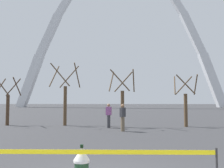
% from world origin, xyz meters
% --- Properties ---
extents(caution_tape_barrier, '(4.79, 0.12, 0.96)m').
position_xyz_m(caution_tape_barrier, '(-0.46, -1.00, 0.65)').
color(caution_tape_barrier, '#232326').
rests_on(caution_tape_barrier, ground).
extents(monument_arch, '(55.58, 2.16, 42.79)m').
position_xyz_m(monument_arch, '(-0.00, 59.79, 19.08)').
color(monument_arch, silver).
rests_on(monument_arch, ground).
extents(tree_far_left, '(1.62, 1.63, 3.48)m').
position_xyz_m(tree_far_left, '(-8.03, 12.22, 1.54)').
color(tree_far_left, '#473323').
rests_on(tree_far_left, ground).
extents(tree_left_mid, '(2.05, 2.06, 4.45)m').
position_xyz_m(tree_left_mid, '(-3.82, 12.27, 1.98)').
color(tree_left_mid, brown).
rests_on(tree_left_mid, ground).
extents(tree_center_left, '(1.79, 1.80, 3.87)m').
position_xyz_m(tree_center_left, '(0.32, 11.31, 1.72)').
color(tree_center_left, brown).
rests_on(tree_center_left, ground).
extents(tree_center_right, '(1.65, 1.66, 3.56)m').
position_xyz_m(tree_center_right, '(4.69, 11.75, 1.58)').
color(tree_center_right, brown).
rests_on(tree_center_right, ground).
extents(pedestrian_standing_center, '(0.37, 0.39, 1.59)m').
position_xyz_m(pedestrian_standing_center, '(0.33, 9.11, 0.82)').
color(pedestrian_standing_center, brown).
rests_on(pedestrian_standing_center, ground).
extents(pedestrian_walking_right, '(0.39, 0.32, 1.59)m').
position_xyz_m(pedestrian_walking_right, '(-0.58, 10.82, 0.82)').
color(pedestrian_walking_right, '#38383D').
rests_on(pedestrian_walking_right, ground).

